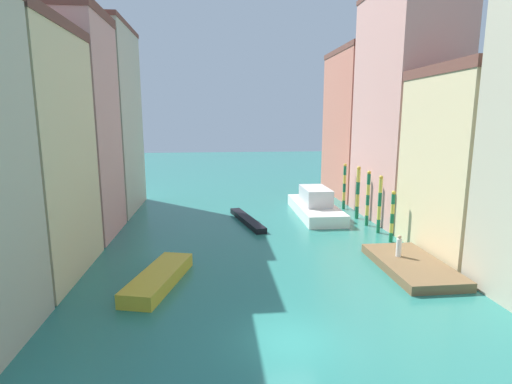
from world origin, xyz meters
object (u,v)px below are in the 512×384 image
Objects in this scene: mooring_pole_2 at (368,198)px; mooring_pole_3 at (358,192)px; mooring_pole_4 at (344,186)px; person_on_dock at (399,246)px; gondola_black at (247,220)px; mooring_pole_1 at (380,204)px; motorboat_0 at (159,278)px; waterfront_dock at (411,265)px; mooring_pole_0 at (392,216)px; vaporetto_white at (315,205)px.

mooring_pole_3 reaches higher than mooring_pole_2.
person_on_dock is at bearing -95.83° from mooring_pole_4.
mooring_pole_2 is 0.61× the size of gondola_black.
motorboat_0 is at bearing -152.44° from mooring_pole_1.
mooring_pole_3 is at bearing 82.43° from person_on_dock.
mooring_pole_2 reaches higher than motorboat_0.
waterfront_dock is 5.15× the size of person_on_dock.
motorboat_0 is (-17.50, -14.29, -2.26)m from mooring_pole_3.
gondola_black is (-11.07, 7.29, -1.91)m from mooring_pole_0.
mooring_pole_3 is at bearing -90.64° from mooring_pole_4.
gondola_black is at bearing -177.71° from mooring_pole_3.
person_on_dock is 16.94m from mooring_pole_4.
mooring_pole_2 is (-0.09, 2.45, 0.04)m from mooring_pole_1.
mooring_pole_3 is at bearing 90.18° from mooring_pole_0.
vaporetto_white is (-2.10, 14.45, -0.27)m from person_on_dock.
mooring_pole_3 reaches higher than mooring_pole_4.
motorboat_0 is (-6.45, -13.84, 0.17)m from gondola_black.
waterfront_dock is 1.82× the size of mooring_pole_0.
person_on_dock is 0.29× the size of mooring_pole_1.
mooring_pole_3 is at bearing -26.57° from vaporetto_white.
waterfront_dock is 11.22m from mooring_pole_2.
motorboat_0 is at bearing -159.50° from mooring_pole_0.
mooring_pole_4 is at bearing 85.93° from waterfront_dock.
mooring_pole_3 is 0.62× the size of gondola_black.
mooring_pole_4 is at bearing 89.42° from mooring_pole_2.
gondola_black is (-9.38, 12.12, -1.02)m from person_on_dock.
vaporetto_white is (-3.75, 4.56, -1.63)m from mooring_pole_2.
mooring_pole_2 is at bearing 90.52° from mooring_pole_0.
motorboat_0 is (-16.28, -0.71, 0.13)m from waterfront_dock.
gondola_black is at bearing 126.80° from waterfront_dock.
mooring_pole_0 is 7.75m from mooring_pole_3.
gondola_black is at bearing 157.18° from mooring_pole_1.
motorboat_0 is at bearing -173.79° from person_on_dock.
vaporetto_white is (-3.77, 1.89, -1.68)m from mooring_pole_3.
mooring_pole_0 reaches higher than waterfront_dock.
mooring_pole_1 is 8.15m from vaporetto_white.
waterfront_dock is 16.40m from gondola_black.
gondola_black is at bearing 127.73° from person_on_dock.
person_on_dock is at bearing -109.32° from mooring_pole_0.
motorboat_0 is (-17.56, -9.17, -2.17)m from mooring_pole_1.
mooring_pole_3 is (1.22, 13.57, 2.39)m from waterfront_dock.
mooring_pole_2 is 6.12m from vaporetto_white.
motorboat_0 is at bearing -140.77° from mooring_pole_3.
waterfront_dock is 1.46× the size of mooring_pole_3.
person_on_dock reaches higher than waterfront_dock.
vaporetto_white is at bearing 98.29° from person_on_dock.
waterfront_dock is at bearing -80.62° from vaporetto_white.
person_on_dock is 0.14× the size of vaporetto_white.
vaporetto_white is (-3.82, -2.35, -1.58)m from mooring_pole_4.
mooring_pole_2 is 11.50m from gondola_black.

